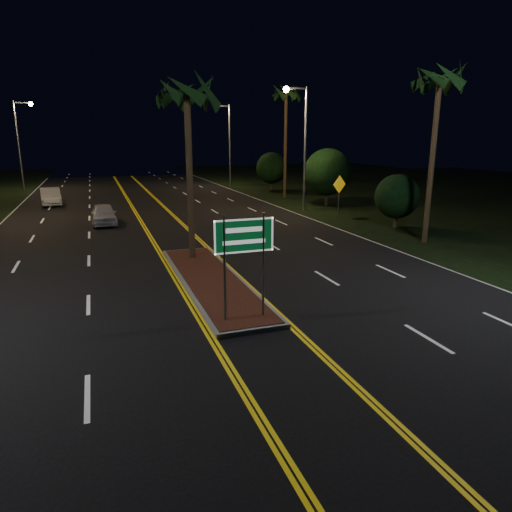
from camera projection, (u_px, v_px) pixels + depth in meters
name	position (u px, v px, depth m)	size (l,w,h in m)	color
ground	(279.00, 364.00, 11.33)	(120.00, 120.00, 0.00)	black
grass_right	(470.00, 196.00, 43.79)	(40.00, 110.00, 0.01)	black
median_island	(211.00, 280.00, 17.70)	(2.25, 10.25, 0.17)	gray
highway_sign	(244.00, 246.00, 13.28)	(1.80, 0.08, 3.20)	gray
streetlight_left_far	(21.00, 135.00, 46.65)	(1.91, 0.44, 9.00)	gray
streetlight_right_mid	(301.00, 135.00, 33.39)	(1.91, 0.44, 9.00)	gray
streetlight_right_far	(226.00, 136.00, 51.65)	(1.91, 0.44, 9.00)	gray
palm_median	(187.00, 93.00, 19.08)	(2.40, 2.40, 8.30)	#382819
palm_right_near	(440.00, 80.00, 22.40)	(2.40, 2.40, 9.30)	#382819
palm_right_far	(286.00, 95.00, 40.52)	(2.40, 2.40, 10.30)	#382819
shrub_near	(397.00, 196.00, 27.96)	(2.70, 2.70, 3.30)	#382819
shrub_mid	(327.00, 172.00, 37.05)	(3.78, 3.78, 4.62)	#382819
shrub_far	(271.00, 168.00, 48.03)	(3.24, 3.24, 3.96)	#382819
car_near	(104.00, 212.00, 29.49)	(1.94, 4.52, 1.51)	silver
car_far	(50.00, 195.00, 37.82)	(2.12, 4.94, 1.65)	silver
warning_sign	(339.00, 190.00, 31.80)	(1.16, 0.40, 2.90)	gray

